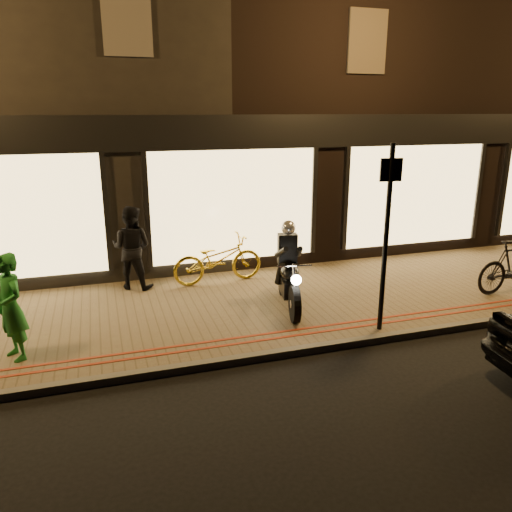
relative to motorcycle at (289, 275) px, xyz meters
The scene contains 10 objects.
ground 1.84m from the motorcycle, 102.93° to the right, with size 90.00×90.00×0.00m, color black.
sidewalk 0.85m from the motorcycle, 136.90° to the left, with size 50.00×4.00×0.12m, color brown.
kerb_stone 1.77m from the motorcycle, 103.32° to the right, with size 50.00×0.14×0.12m, color #59544C.
red_kerb_lines 1.31m from the motorcycle, 109.03° to the right, with size 50.00×0.26×0.01m.
building_row 8.15m from the motorcycle, 92.95° to the left, with size 48.00×10.11×8.50m.
motorcycle is the anchor object (origin of this frame).
sign_post 2.04m from the motorcycle, 51.71° to the right, with size 0.35×0.09×3.00m.
bicycle_gold 1.94m from the motorcycle, 117.71° to the left, with size 0.66×1.89×0.99m, color gold.
person_green 4.51m from the motorcycle, behind, with size 0.57×0.38×1.57m, color #1D7027.
person_dark 3.24m from the motorcycle, 143.72° to the left, with size 0.82×0.64×1.68m, color black.
Camera 1 is at (-2.77, -6.30, 3.57)m, focal length 35.00 mm.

